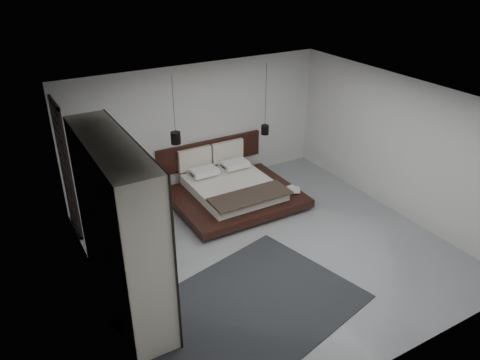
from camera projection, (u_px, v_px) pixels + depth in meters
floor at (270, 248)px, 8.63m from camera, size 6.00×6.00×0.00m
ceiling at (276, 101)px, 7.36m from camera, size 6.00×6.00×0.00m
wall_back at (198, 127)px, 10.31m from camera, size 6.00×0.00×6.00m
wall_front at (409, 277)px, 5.67m from camera, size 6.00×0.00×6.00m
wall_left at (97, 228)px, 6.66m from camera, size 0.00×6.00×6.00m
wall_right at (398, 146)px, 9.33m from camera, size 0.00×6.00×6.00m
lattice_screen at (66, 169)px, 8.62m from camera, size 0.05×0.90×2.60m
bed at (232, 189)px, 10.10m from camera, size 2.59×2.31×1.04m
book_lower at (289, 190)px, 10.09m from camera, size 0.27×0.33×0.03m
book_upper at (289, 190)px, 10.05m from camera, size 0.35×0.38×0.02m
pendant_left at (176, 138)px, 9.35m from camera, size 0.20×0.20×1.38m
pendant_right at (265, 129)px, 10.40m from camera, size 0.17×0.17×1.59m
wardrobe at (119, 227)px, 6.78m from camera, size 0.64×2.73×2.68m
rug at (247, 309)px, 7.18m from camera, size 3.83×3.12×0.01m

